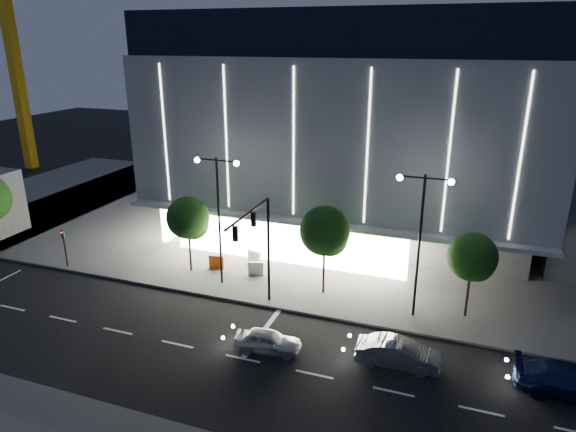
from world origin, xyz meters
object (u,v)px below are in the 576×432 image
Objects in this scene: ped_signal_far at (64,244)px; tree_mid at (325,233)px; car_third at (570,381)px; traffic_mast at (259,237)px; barrier_d at (254,257)px; car_lead at (268,341)px; street_lamp_west at (218,203)px; tree_right at (472,259)px; car_second at (398,353)px; street_lamp_east at (421,226)px; barrier_b at (256,269)px; tree_left at (188,220)px; barrier_a at (217,262)px.

tree_mid is (19.03, 2.52, 2.45)m from ped_signal_far.
car_third is (32.90, -3.32, -1.16)m from ped_signal_far.
barrier_d is (-3.14, 6.34, -4.38)m from traffic_mast.
tree_mid is 8.33m from car_lead.
street_lamp_west is 16.19m from tree_right.
car_third is 21.76m from barrier_d.
barrier_d is at bearing 76.79° from street_lamp_west.
traffic_mast is at bearing -46.73° from barrier_d.
street_lamp_west is 6.51m from barrier_d.
car_second is (24.83, -3.77, -1.17)m from ped_signal_far.
barrier_b is at bearing 170.52° from street_lamp_east.
street_lamp_west reaches higher than barrier_b.
ped_signal_far is at bearing 175.85° from traffic_mast.
tree_left reaches higher than barrier_b.
street_lamp_west is 22.08m from car_third.
street_lamp_east is 8.18× the size of barrier_a.
tree_left is 1.32× the size of car_second.
barrier_a is (-22.32, 6.78, -0.08)m from car_third.
tree_right is (3.03, 1.02, -2.07)m from street_lamp_east.
barrier_d is (-15.16, 2.66, -3.23)m from tree_right.
tree_right is (12.03, 3.68, -1.14)m from traffic_mast.
car_third is (8.07, 0.45, 0.02)m from car_second.
traffic_mast is at bearing -163.52° from street_lamp_east.
tree_mid is 1.68× the size of car_lead.
barrier_a and barrier_b have the same top height.
street_lamp_east is 2.08× the size of car_second.
street_lamp_east reaches higher than tree_right.
street_lamp_west is at bearing 180.00° from street_lamp_east.
car_third is 20.28m from barrier_b.
barrier_d is at bearing 170.06° from tree_right.
street_lamp_west is at bearing 76.92° from car_third.
barrier_a is at bearing 125.97° from street_lamp_west.
barrier_b is at bearing 70.62° from car_third.
car_lead is at bearing -60.93° from barrier_a.
ped_signal_far is at bearing -172.45° from tree_mid.
tree_left is at bearing 176.35° from street_lamp_east.
street_lamp_east is at bearing -55.63° from car_lead.
tree_left is at bearing 180.00° from tree_right.
barrier_d is (3.84, 2.66, -3.38)m from tree_left.
barrier_b is (-11.08, 7.15, -0.06)m from car_second.
street_lamp_east reaches higher than ped_signal_far.
tree_left reaches higher than car_third.
ped_signal_far reaches higher than barrier_a.
traffic_mast is 1.24× the size of tree_left.
tree_right is 14.66m from barrier_b.
street_lamp_east is 1.57× the size of tree_left.
barrier_a and barrier_d have the same top height.
car_second is at bearing -16.47° from traffic_mast.
street_lamp_west reaches higher than car_second.
barrier_d is (-0.89, 1.80, 0.00)m from barrier_b.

